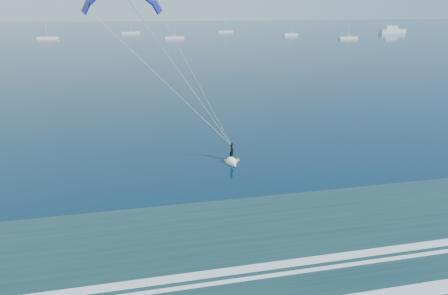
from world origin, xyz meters
The scene contains 8 objects.
kitesurfer_rig centered at (-2.72, 24.55, 9.30)m, with size 14.78×8.11×17.99m.
motor_yacht centered at (143.80, 211.94, 1.71)m, with size 15.70×4.19×6.40m.
sailboat_1 centered at (-49.35, 205.55, 0.69)m, with size 9.77×2.40×13.27m.
sailboat_2 centered at (-9.77, 238.67, 0.69)m, with size 9.82×2.40×13.09m.
sailboat_3 centered at (11.85, 195.43, 0.69)m, with size 9.19×2.40×12.69m.
sailboat_4 centered at (47.42, 239.64, 0.69)m, with size 9.14×2.40×12.37m.
sailboat_5 centered at (76.55, 204.23, 0.68)m, with size 7.75×2.40×10.71m.
sailboat_6 centered at (96.16, 176.76, 0.69)m, with size 9.39×2.40×12.63m.
Camera 1 is at (-6.68, -10.56, 15.46)m, focal length 32.00 mm.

